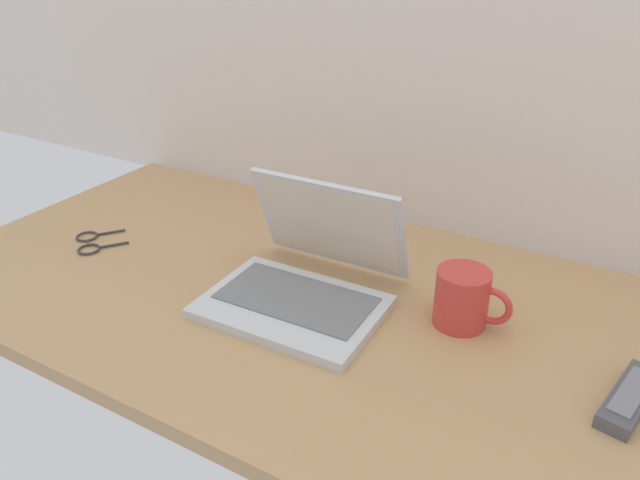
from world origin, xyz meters
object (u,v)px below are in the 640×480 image
(coffee_mug, at_px, (463,298))
(eyeglasses, at_px, (90,242))
(laptop, at_px, (306,277))
(remote_control_near, at_px, (630,398))

(coffee_mug, relative_size, eyeglasses, 0.96)
(eyeglasses, bearing_deg, coffee_mug, 8.29)
(coffee_mug, height_order, eyeglasses, coffee_mug)
(laptop, xyz_separation_m, eyeglasses, (-0.51, -0.05, -0.04))
(laptop, height_order, coffee_mug, laptop)
(coffee_mug, distance_m, eyeglasses, 0.79)
(laptop, distance_m, eyeglasses, 0.52)
(remote_control_near, bearing_deg, coffee_mug, 165.05)
(laptop, xyz_separation_m, coffee_mug, (0.27, 0.06, 0.01))
(coffee_mug, xyz_separation_m, remote_control_near, (0.27, -0.07, -0.04))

